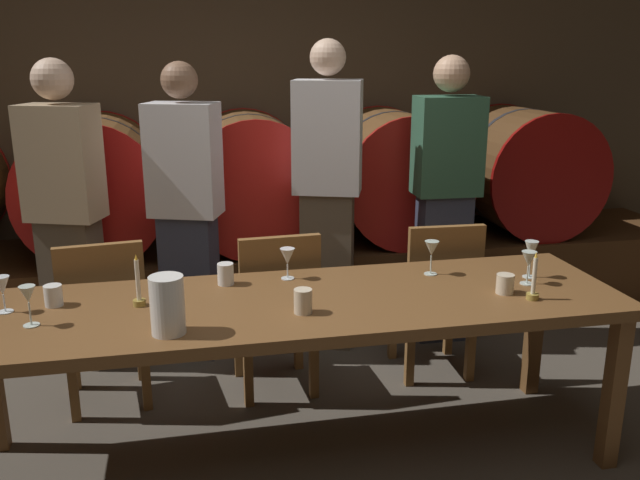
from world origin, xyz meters
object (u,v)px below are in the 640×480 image
Objects in this scene: chair_center at (277,305)px; wine_barrel_center at (250,180)px; cup_far_left at (53,295)px; wine_glass_center_left at (287,258)px; cup_center_left at (226,274)px; chair_left at (104,316)px; wine_barrel_far_right at (523,170)px; wine_glass_left at (28,296)px; guest_far_right at (445,199)px; guest_center_left at (187,212)px; candle_left at (139,291)px; dining_table at (296,315)px; pitcher at (167,305)px; chair_right at (437,292)px; guest_center_right at (327,196)px; wine_barrel_right at (393,175)px; cup_center_right at (303,301)px; cup_far_right at (505,284)px; candle_right at (533,286)px; wine_glass_far_right at (531,252)px; guest_far_left at (67,215)px; wine_glass_far_left at (2,287)px; wine_barrel_left at (96,186)px; wine_glass_center_right at (432,250)px; wine_glass_right at (529,260)px.

wine_barrel_center is at bearing -93.52° from chair_center.
wine_glass_center_left is at bearing 7.85° from cup_far_left.
cup_far_left is 0.71m from cup_center_left.
wine_barrel_center is at bearing -133.70° from chair_left.
wine_barrel_far_right is 9.10× the size of cup_center_left.
guest_far_right is at bearing 28.89° from wine_glass_left.
guest_center_left is 7.69× the size of candle_left.
guest_center_left is (-0.42, 1.17, 0.19)m from dining_table.
chair_left is 4.01× the size of pitcher.
guest_center_right is at bearing -44.79° from chair_right.
guest_far_right is 1.37m from wine_glass_center_left.
wine_barrel_right is at bearing 180.00° from wine_barrel_far_right.
chair_right is at bearing 14.59° from cup_far_left.
cup_far_right is (0.88, 0.04, -0.01)m from cup_center_right.
candle_right reaches higher than wine_glass_center_left.
candle_right is 2.46× the size of cup_far_right.
guest_center_left is at bearing 135.51° from candle_right.
guest_center_right reaches higher than chair_center.
guest_center_right is 10.52× the size of wine_glass_far_right.
guest_far_left is 1.04m from cup_far_left.
wine_barrel_far_right reaches higher than wine_glass_left.
chair_right is 0.52× the size of guest_far_left.
chair_left is at bearing 163.83° from wine_glass_far_right.
dining_table is at bearing -5.00° from wine_glass_far_left.
wine_barrel_left is 0.48× the size of guest_center_right.
wine_glass_far_left reaches higher than cup_far_right.
wine_barrel_left reaches higher than wine_glass_left.
candle_right is at bearing -45.40° from wine_barrel_left.
guest_center_left is 1.94m from candle_right.
wine_barrel_right is 0.51× the size of guest_far_right.
wine_glass_center_right reaches higher than wine_glass_center_left.
guest_far_left is at bearing 91.82° from wine_glass_left.
wine_glass_center_left is (0.86, -0.36, 0.35)m from chair_left.
candle_left is at bearing -133.48° from wine_barrel_right.
guest_far_left is 19.69× the size of cup_far_left.
chair_right is 4.28× the size of candle_right.
guest_center_right reaches higher than wine_glass_far_right.
wine_glass_left is at bearing 160.93° from pitcher.
wine_glass_center_right is 1.90× the size of cup_far_right.
guest_far_right is 2.41m from wine_glass_left.
guest_far_left is at bearing 85.23° from wine_glass_far_left.
cup_far_left is at bearing 21.64° from chair_center.
wine_glass_center_left reaches higher than dining_table.
wine_barrel_far_right is 0.48× the size of guest_center_right.
candle_right is at bearing -48.78° from cup_far_right.
wine_barrel_right is at bearing 62.94° from cup_center_right.
wine_barrel_center reaches higher than pitcher.
wine_glass_center_right is (-0.43, -0.90, -0.02)m from guest_far_right.
wine_barrel_right is at bearing 0.00° from wine_barrel_left.
wine_glass_right is at bearing -29.92° from wine_glass_center_right.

